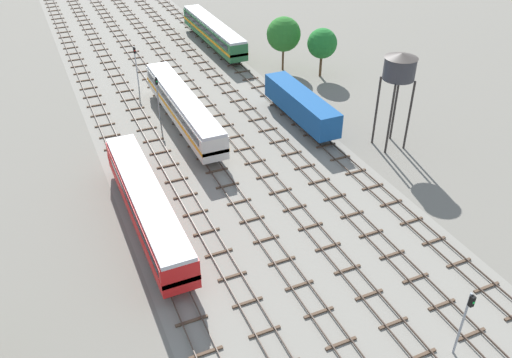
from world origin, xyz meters
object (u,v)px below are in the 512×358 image
(passenger_coach_right_midfar, at_px, (213,31))
(signal_post_mid, at_px, (465,317))
(freight_boxcar_right_near, at_px, (301,104))
(water_tower, at_px, (400,69))
(signal_post_near, at_px, (136,62))
(signal_post_nearest, at_px, (157,93))
(diesel_railcar_far_left_nearest, at_px, (146,203))
(passenger_coach_centre_left_mid, at_px, (183,106))

(passenger_coach_right_midfar, relative_size, signal_post_mid, 4.00)
(freight_boxcar_right_near, xyz_separation_m, signal_post_mid, (-6.47, -33.85, 1.04))
(water_tower, bearing_deg, signal_post_near, 127.89)
(passenger_coach_right_midfar, bearing_deg, signal_post_nearest, -124.17)
(signal_post_nearest, distance_m, signal_post_near, 11.01)
(signal_post_nearest, relative_size, signal_post_near, 0.97)
(passenger_coach_right_midfar, relative_size, signal_post_near, 3.87)
(diesel_railcar_far_left_nearest, bearing_deg, water_tower, 7.19)
(passenger_coach_right_midfar, relative_size, signal_post_nearest, 3.98)
(freight_boxcar_right_near, relative_size, passenger_coach_right_midfar, 0.64)
(passenger_coach_centre_left_mid, bearing_deg, water_tower, -35.33)
(freight_boxcar_right_near, relative_size, passenger_coach_centre_left_mid, 0.64)
(water_tower, height_order, signal_post_nearest, water_tower)
(diesel_railcar_far_left_nearest, relative_size, freight_boxcar_right_near, 1.46)
(signal_post_mid, bearing_deg, signal_post_near, 99.31)
(passenger_coach_centre_left_mid, bearing_deg, passenger_coach_right_midfar, 62.75)
(diesel_railcar_far_left_nearest, distance_m, signal_post_nearest, 21.12)
(signal_post_mid, bearing_deg, signal_post_nearest, 101.72)
(passenger_coach_centre_left_mid, relative_size, passenger_coach_right_midfar, 1.00)
(water_tower, relative_size, signal_post_near, 1.87)
(signal_post_near, xyz_separation_m, signal_post_mid, (8.62, -52.58, -0.11))
(freight_boxcar_right_near, height_order, signal_post_mid, signal_post_mid)
(water_tower, bearing_deg, signal_post_mid, -117.17)
(water_tower, bearing_deg, diesel_railcar_far_left_nearest, -172.81)
(diesel_railcar_far_left_nearest, distance_m, freight_boxcar_right_near, 24.85)
(passenger_coach_centre_left_mid, height_order, passenger_coach_right_midfar, same)
(diesel_railcar_far_left_nearest, relative_size, signal_post_mid, 3.73)
(signal_post_near, relative_size, signal_post_mid, 1.03)
(freight_boxcar_right_near, distance_m, passenger_coach_centre_left_mid, 13.81)
(signal_post_near, distance_m, signal_post_mid, 53.28)
(freight_boxcar_right_near, xyz_separation_m, passenger_coach_right_midfar, (-0.01, 29.94, 0.16))
(water_tower, distance_m, signal_post_nearest, 27.65)
(passenger_coach_centre_left_mid, bearing_deg, diesel_railcar_far_left_nearest, -116.62)
(diesel_railcar_far_left_nearest, xyz_separation_m, water_tower, (27.92, 3.52, 6.39))
(diesel_railcar_far_left_nearest, relative_size, signal_post_nearest, 3.71)
(water_tower, bearing_deg, signal_post_nearest, 142.33)
(diesel_railcar_far_left_nearest, relative_size, signal_post_near, 3.61)
(water_tower, height_order, signal_post_near, water_tower)
(signal_post_nearest, bearing_deg, passenger_coach_right_midfar, 55.83)
(water_tower, bearing_deg, passenger_coach_right_midfar, 99.32)
(diesel_railcar_far_left_nearest, bearing_deg, signal_post_mid, -54.93)
(signal_post_nearest, bearing_deg, signal_post_near, 90.00)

